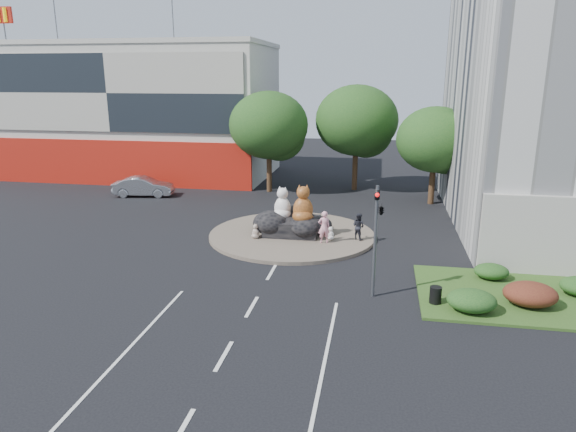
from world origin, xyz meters
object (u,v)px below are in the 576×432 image
cat_white (283,202)px  parked_car (143,187)px  kitten_white (330,233)px  kitten_calico (256,231)px  litter_bin (435,295)px  pedestrian_dark (358,226)px  pedestrian_pink (324,227)px  cat_tabby (303,203)px

cat_white → parked_car: 15.64m
cat_white → kitten_white: cat_white is taller
kitten_calico → litter_bin: (9.57, -7.17, -0.16)m
kitten_calico → pedestrian_dark: (5.94, 0.82, 0.34)m
pedestrian_pink → pedestrian_dark: size_ratio=1.19×
cat_white → litter_bin: 11.90m
pedestrian_pink → cat_tabby: bearing=-53.8°
cat_white → cat_tabby: cat_tabby is taller
parked_car → kitten_white: bearing=-129.6°
kitten_calico → parked_car: size_ratio=0.19×
pedestrian_pink → litter_bin: 8.95m
kitten_calico → kitten_white: (4.35, 0.49, -0.04)m
parked_car → pedestrian_dark: bearing=-126.4°
kitten_white → pedestrian_pink: pedestrian_pink is taller
cat_white → cat_tabby: (1.32, -0.50, 0.13)m
cat_white → cat_tabby: 1.42m
kitten_calico → pedestrian_dark: pedestrian_dark is taller
cat_tabby → kitten_calico: size_ratio=2.56×
cat_tabby → parked_car: 17.03m
kitten_white → pedestrian_pink: bearing=-123.3°
pedestrian_dark → litter_bin: bearing=149.1°
parked_car → cat_tabby: bearing=-131.5°
pedestrian_dark → litter_bin: size_ratio=2.17×
cat_white → litter_bin: size_ratio=2.75×
kitten_white → pedestrian_dark: (1.60, 0.34, 0.38)m
kitten_calico → pedestrian_pink: 4.07m
pedestrian_dark → pedestrian_pink: bearing=62.0°
pedestrian_dark → parked_car: size_ratio=0.33×
cat_white → pedestrian_pink: bearing=-6.6°
cat_tabby → kitten_white: size_ratio=2.80×
kitten_calico → kitten_white: kitten_calico is taller
cat_white → cat_tabby: size_ratio=0.88×
pedestrian_dark → kitten_calico: bearing=42.6°
kitten_white → pedestrian_dark: size_ratio=0.51×
kitten_calico → pedestrian_pink: (4.04, -0.16, 0.49)m
kitten_white → pedestrian_pink: 0.89m
kitten_calico → pedestrian_pink: size_ratio=0.47×
kitten_calico → parked_car: 15.26m
cat_tabby → litter_bin: 10.67m
kitten_white → litter_bin: 9.27m
litter_bin → kitten_white: bearing=124.3°
kitten_white → parked_car: (-16.04, 9.32, 0.18)m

